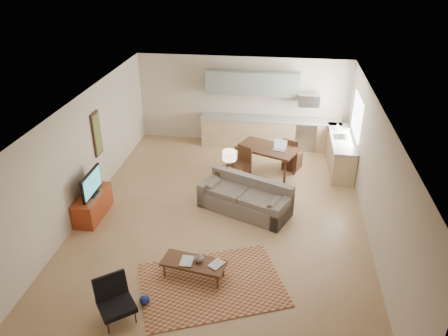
# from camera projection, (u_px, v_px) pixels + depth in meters

# --- Properties ---
(room) EXTENTS (9.00, 9.00, 9.00)m
(room) POSITION_uv_depth(u_px,v_px,m) (222.00, 166.00, 9.54)
(room) COLOR #A07951
(room) RESTS_ON ground
(kitchen_counter_back) EXTENTS (4.26, 0.64, 0.92)m
(kitchen_counter_back) POSITION_uv_depth(u_px,v_px,m) (270.00, 132.00, 13.52)
(kitchen_counter_back) COLOR tan
(kitchen_counter_back) RESTS_ON ground
(kitchen_counter_right) EXTENTS (0.64, 2.26, 0.92)m
(kitchen_counter_right) POSITION_uv_depth(u_px,v_px,m) (340.00, 152.00, 12.23)
(kitchen_counter_right) COLOR tan
(kitchen_counter_right) RESTS_ON ground
(kitchen_range) EXTENTS (0.62, 0.62, 0.90)m
(kitchen_range) POSITION_uv_depth(u_px,v_px,m) (306.00, 135.00, 13.39)
(kitchen_range) COLOR #A5A8AD
(kitchen_range) RESTS_ON ground
(kitchen_microwave) EXTENTS (0.62, 0.40, 0.35)m
(kitchen_microwave) POSITION_uv_depth(u_px,v_px,m) (309.00, 100.00, 12.90)
(kitchen_microwave) COLOR #A5A8AD
(kitchen_microwave) RESTS_ON room
(upper_cabinets) EXTENTS (2.80, 0.34, 0.70)m
(upper_cabinets) POSITION_uv_depth(u_px,v_px,m) (252.00, 83.00, 13.03)
(upper_cabinets) COLOR gray
(upper_cabinets) RESTS_ON room
(window_right) EXTENTS (0.02, 1.40, 1.05)m
(window_right) POSITION_uv_depth(u_px,v_px,m) (357.00, 116.00, 11.69)
(window_right) COLOR white
(window_right) RESTS_ON room
(wall_art_left) EXTENTS (0.06, 0.42, 1.10)m
(wall_art_left) POSITION_uv_depth(u_px,v_px,m) (97.00, 134.00, 10.63)
(wall_art_left) COLOR olive
(wall_art_left) RESTS_ON room
(triptych) EXTENTS (1.70, 0.04, 0.50)m
(triptych) POSITION_uv_depth(u_px,v_px,m) (239.00, 88.00, 13.30)
(triptych) COLOR beige
(triptych) RESTS_ON room
(rug) EXTENTS (3.09, 2.64, 0.02)m
(rug) POSITION_uv_depth(u_px,v_px,m) (212.00, 285.00, 8.17)
(rug) COLOR brown
(rug) RESTS_ON floor
(sofa) EXTENTS (2.44, 1.79, 0.78)m
(sofa) POSITION_uv_depth(u_px,v_px,m) (245.00, 197.00, 10.25)
(sofa) COLOR #65594F
(sofa) RESTS_ON floor
(coffee_table) EXTENTS (1.28, 0.68, 0.37)m
(coffee_table) POSITION_uv_depth(u_px,v_px,m) (194.00, 269.00, 8.29)
(coffee_table) COLOR #432715
(coffee_table) RESTS_ON floor
(book_a) EXTENTS (0.25, 0.33, 0.03)m
(book_a) POSITION_uv_depth(u_px,v_px,m) (181.00, 260.00, 8.22)
(book_a) COLOR maroon
(book_a) RESTS_ON coffee_table
(book_b) EXTENTS (0.48, 0.49, 0.02)m
(book_b) POSITION_uv_depth(u_px,v_px,m) (212.00, 262.00, 8.19)
(book_b) COLOR navy
(book_b) RESTS_ON coffee_table
(vase) EXTENTS (0.20, 0.20, 0.18)m
(vase) POSITION_uv_depth(u_px,v_px,m) (199.00, 258.00, 8.18)
(vase) COLOR black
(vase) RESTS_ON coffee_table
(armchair) EXTENTS (0.92, 0.92, 0.75)m
(armchair) POSITION_uv_depth(u_px,v_px,m) (116.00, 302.00, 7.27)
(armchair) COLOR black
(armchair) RESTS_ON floor
(tv_credenza) EXTENTS (0.48, 1.25, 0.58)m
(tv_credenza) POSITION_uv_depth(u_px,v_px,m) (93.00, 205.00, 10.11)
(tv_credenza) COLOR maroon
(tv_credenza) RESTS_ON floor
(tv) EXTENTS (0.10, 0.96, 0.58)m
(tv) POSITION_uv_depth(u_px,v_px,m) (91.00, 183.00, 9.84)
(tv) COLOR black
(tv) RESTS_ON tv_credenza
(console_table) EXTENTS (0.70, 0.58, 0.69)m
(console_table) POSITION_uv_depth(u_px,v_px,m) (229.00, 183.00, 10.93)
(console_table) COLOR #361E12
(console_table) RESTS_ON floor
(table_lamp) EXTENTS (0.44, 0.44, 0.55)m
(table_lamp) POSITION_uv_depth(u_px,v_px,m) (229.00, 161.00, 10.64)
(table_lamp) COLOR beige
(table_lamp) RESTS_ON console_table
(dining_table) EXTENTS (1.79, 1.44, 0.79)m
(dining_table) POSITION_uv_depth(u_px,v_px,m) (267.00, 161.00, 11.92)
(dining_table) COLOR #361E12
(dining_table) RESTS_ON floor
(dining_chair_near) EXTENTS (0.63, 0.63, 0.93)m
(dining_chair_near) POSITION_uv_depth(u_px,v_px,m) (240.00, 164.00, 11.58)
(dining_chair_near) COLOR #361E12
(dining_chair_near) RESTS_ON floor
(dining_chair_far) EXTENTS (0.60, 0.61, 0.94)m
(dining_chair_far) POSITION_uv_depth(u_px,v_px,m) (293.00, 153.00, 12.19)
(dining_chair_far) COLOR #361E12
(dining_chair_far) RESTS_ON floor
(laptop) EXTENTS (0.38, 0.32, 0.25)m
(laptop) POSITION_uv_depth(u_px,v_px,m) (279.00, 145.00, 11.55)
(laptop) COLOR #A5A8AD
(laptop) RESTS_ON dining_table
(soap_bottle) EXTENTS (0.13, 0.13, 0.19)m
(soap_bottle) POSITION_uv_depth(u_px,v_px,m) (337.00, 126.00, 12.48)
(soap_bottle) COLOR beige
(soap_bottle) RESTS_ON kitchen_counter_right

